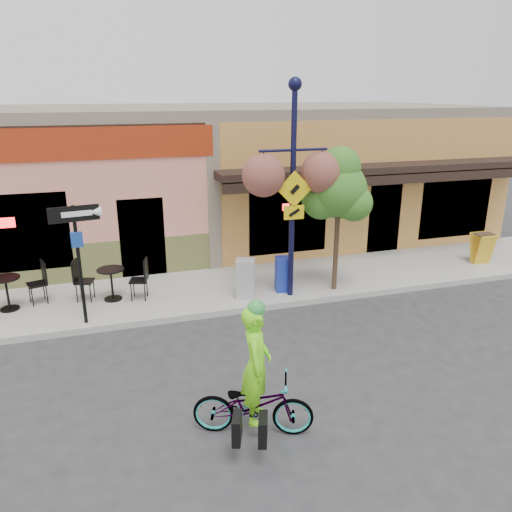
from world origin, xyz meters
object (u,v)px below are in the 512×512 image
Objects in this scene: cyclist_rider at (256,379)px; street_tree at (338,220)px; newspaper_box_grey at (245,278)px; bicycle at (253,405)px; building at (216,172)px; lamp_post at (292,193)px; one_way_sign at (80,266)px; newspaper_box_blue at (284,274)px.

cyclist_rider is 0.50× the size of street_tree.
cyclist_rider is 4.96m from newspaper_box_grey.
bicycle is 0.50× the size of street_tree.
building reaches higher than newspaper_box_grey.
newspaper_box_grey is at bearing 6.30° from cyclist_rider.
cyclist_rider is (-1.98, -11.17, -1.33)m from building.
lamp_post reaches higher than building.
cyclist_rider is at bearing -100.05° from building.
building is 6.92× the size of one_way_sign.
bicycle is 0.36× the size of lamp_post.
newspaper_box_grey reaches higher than bicycle.
newspaper_box_grey is (1.22, 4.80, -0.29)m from cyclist_rider.
cyclist_rider is at bearing -115.66° from lamp_post.
lamp_post reaches higher than newspaper_box_grey.
street_tree reaches higher than one_way_sign.
lamp_post is (2.32, 4.59, 1.80)m from cyclist_rider.
one_way_sign is at bearing -178.28° from street_tree.
bicycle is at bearing -116.15° from lamp_post.
lamp_post reaches higher than newspaper_box_blue.
cyclist_rider is 2.06× the size of newspaper_box_blue.
bicycle is 5.63m from lamp_post.
newspaper_box_grey is at bearing 170.35° from lamp_post.
street_tree is at bearing -17.25° from bicycle.
bicycle is at bearing -100.30° from building.
one_way_sign is at bearing -155.39° from newspaper_box_grey.
cyclist_rider is 0.36× the size of lamp_post.
one_way_sign reaches higher than newspaper_box_grey.
one_way_sign is (-2.49, 4.44, 0.98)m from bicycle.
building is 20.38× the size of newspaper_box_blue.
cyclist_rider is 0.70× the size of one_way_sign.
street_tree reaches higher than newspaper_box_blue.
newspaper_box_grey is at bearing -96.84° from building.
newspaper_box_blue is at bearing -87.56° from building.
newspaper_box_blue is (2.25, 4.89, -0.32)m from cyclist_rider.
bicycle is 4.97m from newspaper_box_grey.
street_tree is at bearing -3.05° from newspaper_box_blue.
street_tree is (1.29, -0.27, 1.38)m from newspaper_box_blue.
newspaper_box_blue is at bearing -3.40° from one_way_sign.
newspaper_box_blue is (0.27, -6.28, -1.65)m from building.
one_way_sign is 2.94× the size of newspaper_box_blue.
street_tree is (3.53, 4.63, 1.06)m from cyclist_rider.
building is 3.53× the size of lamp_post.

